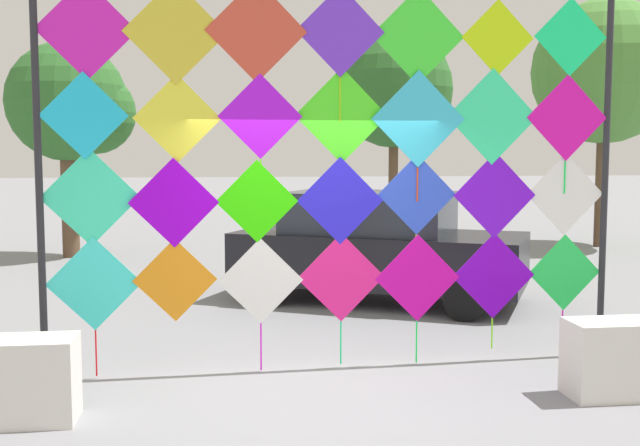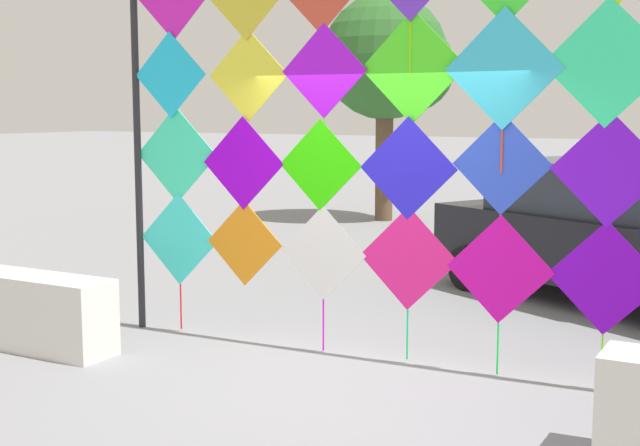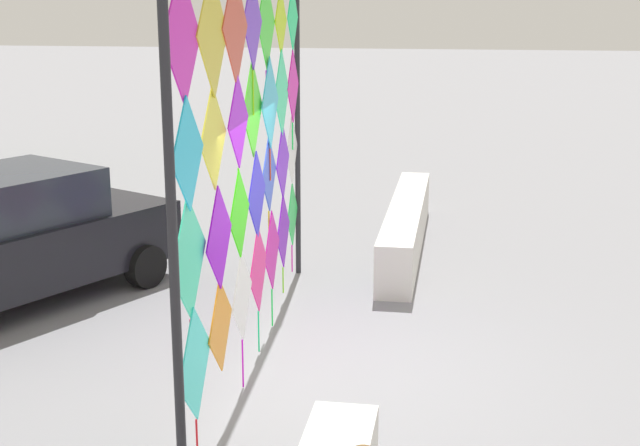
{
  "view_description": "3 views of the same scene",
  "coord_description": "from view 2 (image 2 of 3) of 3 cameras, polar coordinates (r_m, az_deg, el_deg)",
  "views": [
    {
      "loc": [
        -0.93,
        -6.87,
        2.19
      ],
      "look_at": [
        0.01,
        0.44,
        1.5
      ],
      "focal_mm": 42.93,
      "sensor_mm": 36.0,
      "label": 1
    },
    {
      "loc": [
        3.13,
        -6.12,
        2.2
      ],
      "look_at": [
        -0.26,
        0.01,
        1.27
      ],
      "focal_mm": 48.57,
      "sensor_mm": 36.0,
      "label": 2
    },
    {
      "loc": [
        -7.96,
        -1.34,
        3.56
      ],
      "look_at": [
        -0.05,
        -0.05,
        1.52
      ],
      "focal_mm": 49.07,
      "sensor_mm": 36.0,
      "label": 3
    }
  ],
  "objects": [
    {
      "name": "tree_far_right",
      "position": [
        17.19,
        4.58,
        10.45
      ],
      "size": [
        2.61,
        2.46,
        4.43
      ],
      "color": "brown",
      "rests_on": "ground"
    },
    {
      "name": "parked_car",
      "position": [
        10.4,
        18.64,
        -0.54
      ],
      "size": [
        4.48,
        3.46,
        1.6
      ],
      "color": "black",
      "rests_on": "ground"
    },
    {
      "name": "ground",
      "position": [
        7.21,
        1.81,
        -10.24
      ],
      "size": [
        120.0,
        120.0,
        0.0
      ],
      "primitive_type": "plane",
      "color": "gray"
    },
    {
      "name": "kite_display_rack",
      "position": [
        7.36,
        5.78,
        8.03
      ],
      "size": [
        5.79,
        0.31,
        3.89
      ],
      "color": "#232328",
      "rests_on": "ground"
    }
  ]
}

